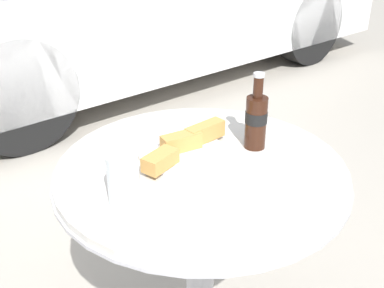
{
  "coord_description": "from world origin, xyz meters",
  "views": [
    {
      "loc": [
        -0.73,
        -0.85,
        1.39
      ],
      "look_at": [
        0.0,
        0.04,
        0.79
      ],
      "focal_mm": 45.0,
      "sensor_mm": 36.0,
      "label": 1
    }
  ],
  "objects_px": {
    "bistro_table": "(201,211)",
    "drinking_glass": "(124,181)",
    "cola_bottle_left": "(256,119)",
    "lunch_plate_near": "(184,148)"
  },
  "relations": [
    {
      "from": "bistro_table",
      "to": "drinking_glass",
      "type": "relative_size",
      "value": 6.34
    },
    {
      "from": "lunch_plate_near",
      "to": "cola_bottle_left",
      "type": "bearing_deg",
      "value": -26.16
    },
    {
      "from": "cola_bottle_left",
      "to": "lunch_plate_near",
      "type": "distance_m",
      "value": 0.22
    },
    {
      "from": "bistro_table",
      "to": "cola_bottle_left",
      "type": "height_order",
      "value": "cola_bottle_left"
    },
    {
      "from": "drinking_glass",
      "to": "cola_bottle_left",
      "type": "bearing_deg",
      "value": 0.09
    },
    {
      "from": "cola_bottle_left",
      "to": "lunch_plate_near",
      "type": "xyz_separation_m",
      "value": [
        -0.19,
        0.09,
        -0.07
      ]
    },
    {
      "from": "cola_bottle_left",
      "to": "drinking_glass",
      "type": "distance_m",
      "value": 0.44
    },
    {
      "from": "lunch_plate_near",
      "to": "drinking_glass",
      "type": "bearing_deg",
      "value": -159.7
    },
    {
      "from": "cola_bottle_left",
      "to": "drinking_glass",
      "type": "xyz_separation_m",
      "value": [
        -0.44,
        -0.0,
        -0.03
      ]
    },
    {
      "from": "cola_bottle_left",
      "to": "bistro_table",
      "type": "bearing_deg",
      "value": 175.86
    }
  ]
}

